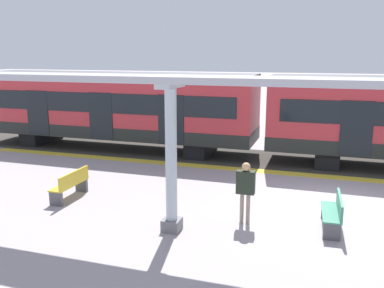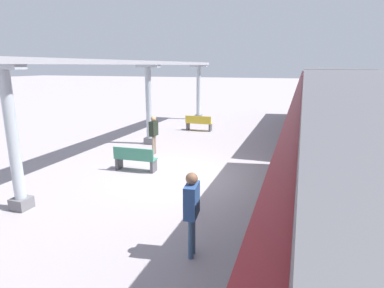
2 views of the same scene
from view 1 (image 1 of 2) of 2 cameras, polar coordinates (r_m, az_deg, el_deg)
name	(u,v)px [view 1 (image 1 of 2)]	position (r m, az deg, el deg)	size (l,w,h in m)	color
ground_plane	(333,207)	(12.65, 18.93, -8.23)	(176.00, 176.00, 0.00)	#9E959A
tactile_edge_strip	(332,177)	(15.58, 18.77, -4.34)	(0.54, 29.02, 0.01)	gold
trackbed	(332,164)	(17.39, 18.70, -2.64)	(3.20, 41.02, 0.01)	#38332D
train_near_carriage	(115,109)	(19.29, -10.56, 4.77)	(2.65, 12.89, 3.48)	#B22B31
canopy_pillar_second	(171,158)	(9.91, -2.90, -1.98)	(1.10, 0.44, 3.65)	slate
canopy_beam	(346,83)	(9.01, 20.49, 7.95)	(1.20, 23.54, 0.16)	#A8AAB2
bench_mid_platform	(334,212)	(10.99, 19.00, -8.91)	(1.52, 0.50, 0.86)	#3A8267
bench_far_end	(71,184)	(13.04, -16.35, -5.38)	(1.50, 0.45, 0.86)	gold
passenger_by_the_benches	(246,186)	(10.66, 7.40, -5.72)	(0.22, 0.47, 1.62)	gray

